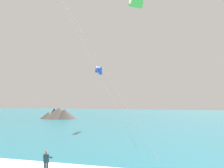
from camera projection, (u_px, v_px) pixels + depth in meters
sea at (166, 118)px, 76.22m from camera, size 200.00×120.00×0.20m
kitesurfer at (46, 161)px, 19.47m from camera, size 0.55×0.55×1.69m
kite_distant at (99, 69)px, 49.83m from camera, size 1.55×3.92×1.38m
headland_left at (59, 114)px, 73.31m from camera, size 10.64×8.79×3.12m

